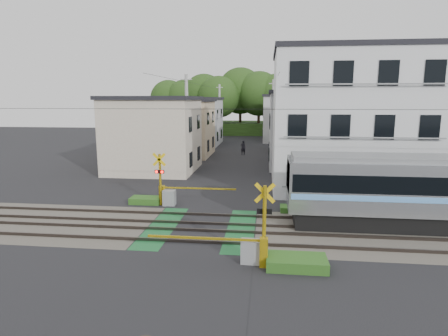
# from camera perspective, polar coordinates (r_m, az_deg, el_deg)

# --- Properties ---
(ground) EXTENTS (120.00, 120.00, 0.00)m
(ground) POSITION_cam_1_polar(r_m,az_deg,el_deg) (18.15, -3.49, -9.11)
(ground) COLOR black
(track_bed) EXTENTS (120.00, 120.00, 0.14)m
(track_bed) POSITION_cam_1_polar(r_m,az_deg,el_deg) (18.13, -3.49, -9.00)
(track_bed) COLOR #47423A
(track_bed) RESTS_ON ground
(crossing_signal_near) EXTENTS (4.74, 0.65, 3.09)m
(crossing_signal_near) POSITION_cam_1_polar(r_m,az_deg,el_deg) (14.23, 4.38, -11.71)
(crossing_signal_near) COLOR yellow
(crossing_signal_near) RESTS_ON ground
(crossing_signal_far) EXTENTS (4.74, 0.65, 3.09)m
(crossing_signal_far) POSITION_cam_1_polar(r_m,az_deg,el_deg) (21.90, -8.54, -3.82)
(crossing_signal_far) COLOR yellow
(crossing_signal_far) RESTS_ON ground
(apartment_block) EXTENTS (10.20, 8.36, 9.30)m
(apartment_block) POSITION_cam_1_polar(r_m,az_deg,el_deg) (26.92, 18.39, 6.93)
(apartment_block) COLOR silver
(apartment_block) RESTS_ON ground
(houses_row) EXTENTS (22.07, 31.35, 6.80)m
(houses_row) POSITION_cam_1_polar(r_m,az_deg,el_deg) (42.93, 2.83, 6.70)
(houses_row) COLOR beige
(houses_row) RESTS_ON ground
(tree_hill) EXTENTS (40.00, 12.57, 11.84)m
(tree_hill) POSITION_cam_1_polar(r_m,az_deg,el_deg) (65.43, 4.54, 10.23)
(tree_hill) COLOR #274517
(tree_hill) RESTS_ON ground
(catenary) EXTENTS (60.00, 5.04, 7.00)m
(catenary) POSITION_cam_1_polar(r_m,az_deg,el_deg) (17.29, 16.39, 2.13)
(catenary) COLOR #2D2D33
(catenary) RESTS_ON ground
(utility_poles) EXTENTS (7.90, 42.00, 8.00)m
(utility_poles) POSITION_cam_1_polar(r_m,az_deg,el_deg) (40.09, 0.69, 7.64)
(utility_poles) COLOR #A5A5A0
(utility_poles) RESTS_ON ground
(pedestrian) EXTENTS (0.67, 0.55, 1.58)m
(pedestrian) POSITION_cam_1_polar(r_m,az_deg,el_deg) (41.27, 2.93, 3.12)
(pedestrian) COLOR black
(pedestrian) RESTS_ON ground
(weed_patches) EXTENTS (10.25, 8.80, 0.40)m
(weed_patches) POSITION_cam_1_polar(r_m,az_deg,el_deg) (17.79, 2.10, -8.87)
(weed_patches) COLOR #2D5E1E
(weed_patches) RESTS_ON ground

